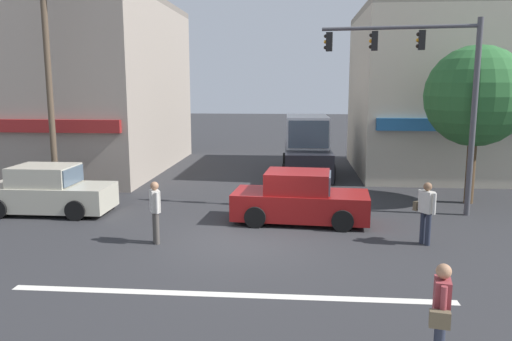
% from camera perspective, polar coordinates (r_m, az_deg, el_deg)
% --- Properties ---
extents(ground_plane, '(120.00, 120.00, 0.00)m').
position_cam_1_polar(ground_plane, '(13.60, -1.10, -8.09)').
color(ground_plane, '#2B2B2D').
extents(lane_marking_stripe, '(9.00, 0.24, 0.01)m').
position_cam_1_polar(lane_marking_stripe, '(10.34, -3.15, -13.99)').
color(lane_marking_stripe, silver).
rests_on(lane_marking_stripe, ground).
extents(building_left_block, '(10.05, 11.49, 8.26)m').
position_cam_1_polar(building_left_block, '(26.84, -20.88, 9.05)').
color(building_left_block, gray).
rests_on(building_left_block, ground).
extents(building_right_corner, '(13.32, 8.32, 7.63)m').
position_cam_1_polar(building_right_corner, '(26.37, 26.15, 8.01)').
color(building_right_corner, '#B7AD99').
rests_on(building_right_corner, ground).
extents(street_tree, '(3.48, 3.48, 5.53)m').
position_cam_1_polar(street_tree, '(18.97, 23.83, 7.75)').
color(street_tree, '#4C3823').
rests_on(street_tree, ground).
extents(utility_pole_near_left, '(1.40, 0.22, 7.66)m').
position_cam_1_polar(utility_pole_near_left, '(19.51, -22.52, 8.48)').
color(utility_pole_near_left, brown).
rests_on(utility_pole_near_left, ground).
extents(utility_pole_far_right, '(1.40, 0.22, 8.08)m').
position_cam_1_polar(utility_pole_far_right, '(22.67, 22.27, 9.11)').
color(utility_pole_far_right, brown).
rests_on(utility_pole_far_right, ground).
extents(traffic_light_mast, '(4.85, 0.85, 6.20)m').
position_cam_1_polar(traffic_light_mast, '(16.92, 19.47, 9.67)').
color(traffic_light_mast, '#47474C').
rests_on(traffic_light_mast, ground).
extents(sedan_crossing_rightbound, '(4.10, 1.88, 1.58)m').
position_cam_1_polar(sedan_crossing_rightbound, '(17.72, -22.68, -2.25)').
color(sedan_crossing_rightbound, '#B7B29E').
rests_on(sedan_crossing_rightbound, ground).
extents(sedan_crossing_center, '(4.22, 2.12, 1.58)m').
position_cam_1_polar(sedan_crossing_center, '(15.33, 5.04, -3.31)').
color(sedan_crossing_center, maroon).
rests_on(sedan_crossing_center, ground).
extents(box_truck_crossing_leftbound, '(2.33, 5.64, 2.75)m').
position_cam_1_polar(box_truck_crossing_leftbound, '(23.22, 5.85, 2.50)').
color(box_truck_crossing_leftbound, black).
rests_on(box_truck_crossing_leftbound, ground).
extents(pedestrian_foreground_with_bag, '(0.40, 0.67, 1.67)m').
position_cam_1_polar(pedestrian_foreground_with_bag, '(7.89, 20.39, -14.94)').
color(pedestrian_foreground_with_bag, '#232838').
rests_on(pedestrian_foreground_with_bag, ground).
extents(pedestrian_mid_crossing, '(0.49, 0.66, 1.67)m').
position_cam_1_polar(pedestrian_mid_crossing, '(13.85, 18.83, -4.20)').
color(pedestrian_mid_crossing, '#232838').
rests_on(pedestrian_mid_crossing, ground).
extents(pedestrian_far_side, '(0.36, 0.51, 1.67)m').
position_cam_1_polar(pedestrian_far_side, '(13.46, -11.44, -4.27)').
color(pedestrian_far_side, '#4C4742').
rests_on(pedestrian_far_side, ground).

